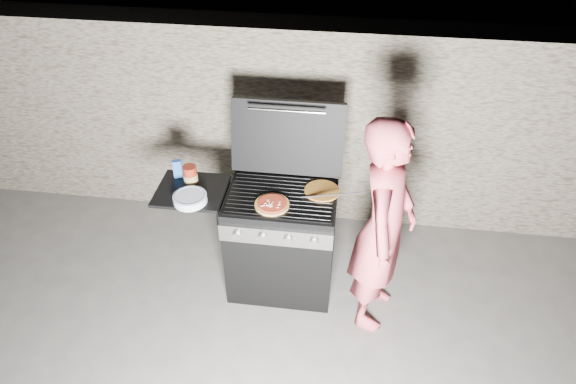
# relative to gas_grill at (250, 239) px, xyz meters

# --- Properties ---
(ground) EXTENTS (50.00, 50.00, 0.00)m
(ground) POSITION_rel_gas_grill_xyz_m (0.25, 0.00, -0.46)
(ground) COLOR #4C4946
(stone_wall) EXTENTS (8.00, 0.35, 1.80)m
(stone_wall) POSITION_rel_gas_grill_xyz_m (0.25, 1.05, 0.44)
(stone_wall) COLOR slate
(stone_wall) RESTS_ON ground
(gas_grill) EXTENTS (1.34, 0.79, 0.91)m
(gas_grill) POSITION_rel_gas_grill_xyz_m (0.00, 0.00, 0.00)
(gas_grill) COLOR black
(gas_grill) RESTS_ON ground
(pizza_topped) EXTENTS (0.30, 0.30, 0.03)m
(pizza_topped) POSITION_rel_gas_grill_xyz_m (0.20, -0.12, 0.47)
(pizza_topped) COLOR #D88853
(pizza_topped) RESTS_ON gas_grill
(pizza_plain) EXTENTS (0.27, 0.27, 0.01)m
(pizza_plain) POSITION_rel_gas_grill_xyz_m (0.54, 0.09, 0.46)
(pizza_plain) COLOR gold
(pizza_plain) RESTS_ON gas_grill
(sauce_jar) EXTENTS (0.13, 0.13, 0.16)m
(sauce_jar) POSITION_rel_gas_grill_xyz_m (-0.43, 0.06, 0.53)
(sauce_jar) COLOR maroon
(sauce_jar) RESTS_ON gas_grill
(blue_carton) EXTENTS (0.08, 0.06, 0.15)m
(blue_carton) POSITION_rel_gas_grill_xyz_m (-0.55, 0.14, 0.52)
(blue_carton) COLOR #1F4B9B
(blue_carton) RESTS_ON gas_grill
(plate_stack) EXTENTS (0.25, 0.25, 0.06)m
(plate_stack) POSITION_rel_gas_grill_xyz_m (-0.38, -0.14, 0.47)
(plate_stack) COLOR silver
(plate_stack) RESTS_ON gas_grill
(person) EXTENTS (0.53, 0.69, 1.70)m
(person) POSITION_rel_gas_grill_xyz_m (0.98, -0.18, 0.39)
(person) COLOR #CD4A57
(person) RESTS_ON ground
(tongs) EXTENTS (0.44, 0.02, 0.09)m
(tongs) POSITION_rel_gas_grill_xyz_m (0.62, 0.00, 0.50)
(tongs) COLOR black
(tongs) RESTS_ON gas_grill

